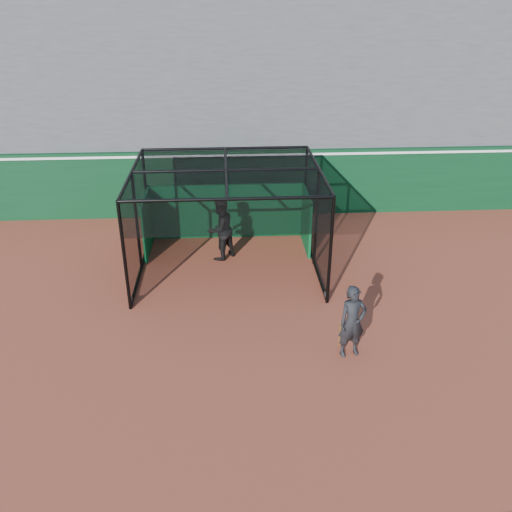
{
  "coord_description": "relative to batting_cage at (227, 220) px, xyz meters",
  "views": [
    {
      "loc": [
        -0.61,
        -10.88,
        7.86
      ],
      "look_at": [
        0.16,
        2.0,
        1.4
      ],
      "focal_mm": 38.0,
      "sensor_mm": 36.0,
      "label": 1
    }
  ],
  "objects": [
    {
      "name": "batter",
      "position": [
        -0.23,
        0.57,
        -0.54
      ],
      "size": [
        1.24,
        1.23,
        2.02
      ],
      "primitive_type": "imported",
      "rotation": [
        0.0,
        0.0,
        3.9
      ],
      "color": "black",
      "rests_on": "ground"
    },
    {
      "name": "grandstand",
      "position": [
        0.58,
        8.11,
        2.93
      ],
      "size": [
        50.0,
        7.85,
        8.95
      ],
      "color": "#4C4C4F",
      "rests_on": "ground"
    },
    {
      "name": "outfield_wall",
      "position": [
        0.58,
        4.34,
        -0.26
      ],
      "size": [
        50.0,
        0.5,
        2.5
      ],
      "color": "#093318",
      "rests_on": "ground"
    },
    {
      "name": "ground",
      "position": [
        0.58,
        -4.16,
        -1.55
      ],
      "size": [
        120.0,
        120.0,
        0.0
      ],
      "primitive_type": "plane",
      "color": "brown",
      "rests_on": "ground"
    },
    {
      "name": "batting_cage",
      "position": [
        0.0,
        0.0,
        0.0
      ],
      "size": [
        5.48,
        4.77,
        3.1
      ],
      "color": "black",
      "rests_on": "ground"
    },
    {
      "name": "on_deck_player",
      "position": [
        2.81,
        -4.7,
        -0.64
      ],
      "size": [
        0.74,
        0.57,
        1.81
      ],
      "color": "black",
      "rests_on": "ground"
    }
  ]
}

